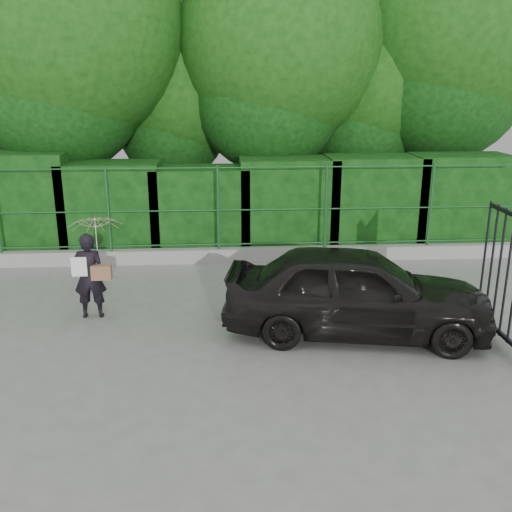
{
  "coord_description": "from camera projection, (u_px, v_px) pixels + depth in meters",
  "views": [
    {
      "loc": [
        0.45,
        -7.35,
        3.75
      ],
      "look_at": [
        1.0,
        1.3,
        1.1
      ],
      "focal_mm": 40.0,
      "sensor_mm": 36.0,
      "label": 1
    }
  ],
  "objects": [
    {
      "name": "ground",
      "position": [
        192.0,
        358.0,
        8.09
      ],
      "size": [
        80.0,
        80.0,
        0.0
      ],
      "primitive_type": "plane",
      "color": "gray"
    },
    {
      "name": "kerb",
      "position": [
        201.0,
        256.0,
        12.34
      ],
      "size": [
        14.0,
        0.25,
        0.3
      ],
      "primitive_type": "cube",
      "color": "#9E9E99",
      "rests_on": "ground"
    },
    {
      "name": "fence",
      "position": [
        210.0,
        208.0,
        12.04
      ],
      "size": [
        14.13,
        0.06,
        1.8
      ],
      "color": "#1A4F23",
      "rests_on": "kerb"
    },
    {
      "name": "hedge",
      "position": [
        204.0,
        205.0,
        13.03
      ],
      "size": [
        14.2,
        1.2,
        2.29
      ],
      "color": "black",
      "rests_on": "ground"
    },
    {
      "name": "trees",
      "position": [
        245.0,
        46.0,
        14.19
      ],
      "size": [
        17.1,
        6.15,
        8.08
      ],
      "color": "black",
      "rests_on": "ground"
    },
    {
      "name": "woman",
      "position": [
        94.0,
        251.0,
        9.23
      ],
      "size": [
        0.86,
        0.87,
        1.7
      ],
      "color": "black",
      "rests_on": "ground"
    },
    {
      "name": "car",
      "position": [
        357.0,
        291.0,
        8.72
      ],
      "size": [
        4.26,
        2.31,
        1.38
      ],
      "primitive_type": "imported",
      "rotation": [
        0.0,
        0.0,
        1.39
      ],
      "color": "black",
      "rests_on": "ground"
    }
  ]
}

